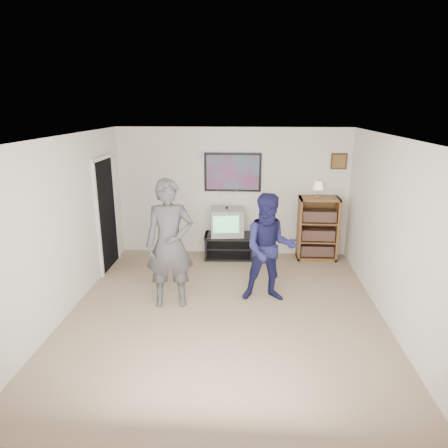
# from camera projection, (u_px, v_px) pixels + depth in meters

# --- Properties ---
(room_shell) EXTENTS (4.51, 5.00, 2.51)m
(room_shell) POSITION_uv_depth(u_px,v_px,m) (226.00, 224.00, 5.76)
(room_shell) COLOR #927B5C
(room_shell) RESTS_ON ground
(media_stand) EXTENTS (0.96, 0.56, 0.47)m
(media_stand) POSITION_uv_depth(u_px,v_px,m) (229.00, 246.00, 7.85)
(media_stand) COLOR black
(media_stand) RESTS_ON room_shell
(crt_television) EXTENTS (0.68, 0.60, 0.52)m
(crt_television) POSITION_uv_depth(u_px,v_px,m) (227.00, 222.00, 7.71)
(crt_television) COLOR #9A9B96
(crt_television) RESTS_ON media_stand
(bookshelf) EXTENTS (0.74, 0.42, 1.22)m
(bookshelf) POSITION_uv_depth(u_px,v_px,m) (317.00, 228.00, 7.69)
(bookshelf) COLOR brown
(bookshelf) RESTS_ON room_shell
(table_lamp) EXTENTS (0.19, 0.19, 0.31)m
(table_lamp) POSITION_uv_depth(u_px,v_px,m) (318.00, 190.00, 7.45)
(table_lamp) COLOR beige
(table_lamp) RESTS_ON bookshelf
(person_tall) EXTENTS (0.77, 0.57, 1.91)m
(person_tall) POSITION_uv_depth(u_px,v_px,m) (170.00, 244.00, 5.79)
(person_tall) COLOR #414144
(person_tall) RESTS_ON room_shell
(person_short) EXTENTS (0.85, 0.68, 1.67)m
(person_short) POSITION_uv_depth(u_px,v_px,m) (269.00, 248.00, 5.96)
(person_short) COLOR #191946
(person_short) RESTS_ON room_shell
(controller_left) EXTENTS (0.08, 0.13, 0.04)m
(controller_left) POSITION_uv_depth(u_px,v_px,m) (175.00, 220.00, 5.87)
(controller_left) COLOR white
(controller_left) RESTS_ON person_tall
(controller_right) EXTENTS (0.07, 0.13, 0.04)m
(controller_right) POSITION_uv_depth(u_px,v_px,m) (268.00, 226.00, 6.15)
(controller_right) COLOR white
(controller_right) RESTS_ON person_short
(poster) EXTENTS (1.10, 0.03, 0.75)m
(poster) POSITION_uv_depth(u_px,v_px,m) (233.00, 172.00, 7.68)
(poster) COLOR black
(poster) RESTS_ON room_shell
(air_vent) EXTENTS (0.28, 0.02, 0.14)m
(air_vent) POSITION_uv_depth(u_px,v_px,m) (204.00, 156.00, 7.63)
(air_vent) COLOR white
(air_vent) RESTS_ON room_shell
(small_picture) EXTENTS (0.30, 0.03, 0.30)m
(small_picture) POSITION_uv_depth(u_px,v_px,m) (339.00, 161.00, 7.50)
(small_picture) COLOR #472E16
(small_picture) RESTS_ON room_shell
(doorway) EXTENTS (0.03, 0.85, 2.00)m
(doorway) POSITION_uv_depth(u_px,v_px,m) (106.00, 215.00, 7.17)
(doorway) COLOR black
(doorway) RESTS_ON room_shell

